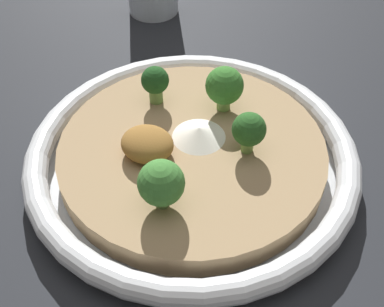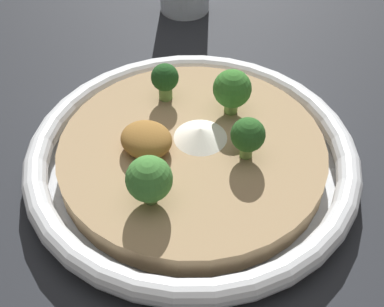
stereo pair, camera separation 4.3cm
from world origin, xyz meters
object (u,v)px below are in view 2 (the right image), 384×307
Objects in this scene: broccoli_back at (149,180)px; broccoli_front_right at (165,79)px; broccoli_front_left at (248,136)px; broccoli_front at (234,90)px; risotto_bowl at (192,155)px.

broccoli_front_right is (0.07, -0.10, -0.00)m from broccoli_back.
broccoli_back is 0.09m from broccoli_front_left.
broccoli_back and broccoli_front have the same top height.
risotto_bowl is at bearing 22.49° from broccoli_front_left.
broccoli_front_right is 0.07m from broccoli_front.
broccoli_front_right is 0.85× the size of broccoli_front.
risotto_bowl is 6.70× the size of broccoli_front.
broccoli_front is (0.01, -0.13, 0.00)m from broccoli_back.
broccoli_front is (-0.00, -0.06, 0.04)m from risotto_bowl.
broccoli_front_right is at bearing -29.90° from risotto_bowl.
broccoli_front reaches higher than broccoli_front_left.
broccoli_back is 0.13m from broccoli_front.
broccoli_front_right is at bearing -54.21° from broccoli_back.
risotto_bowl is 7.85× the size of broccoli_front_right.
broccoli_back is at bearing 71.11° from broccoli_front_left.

